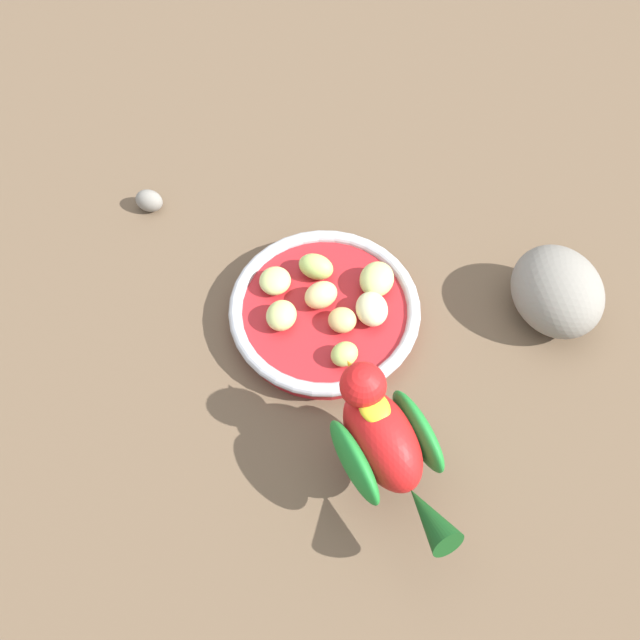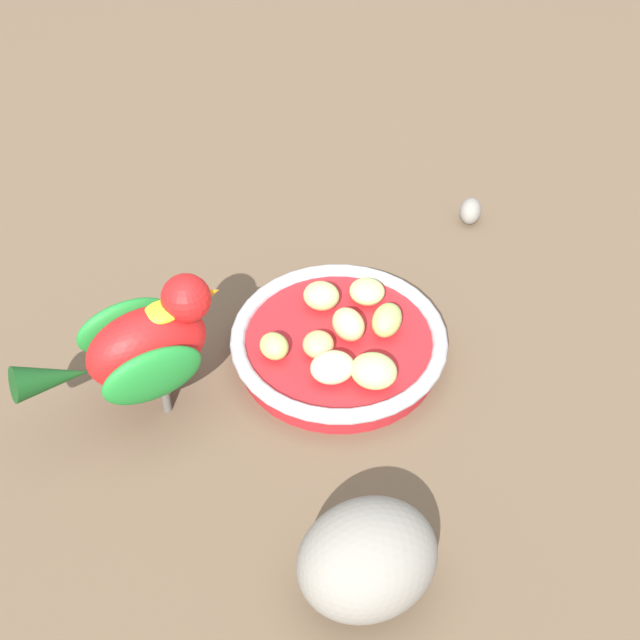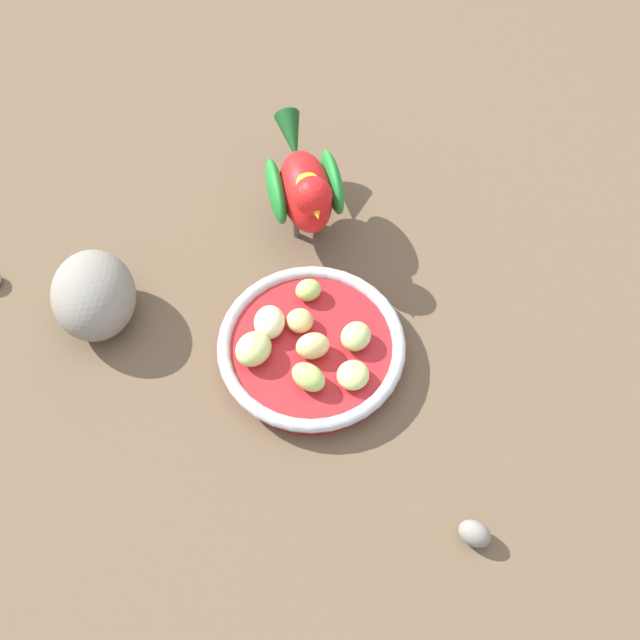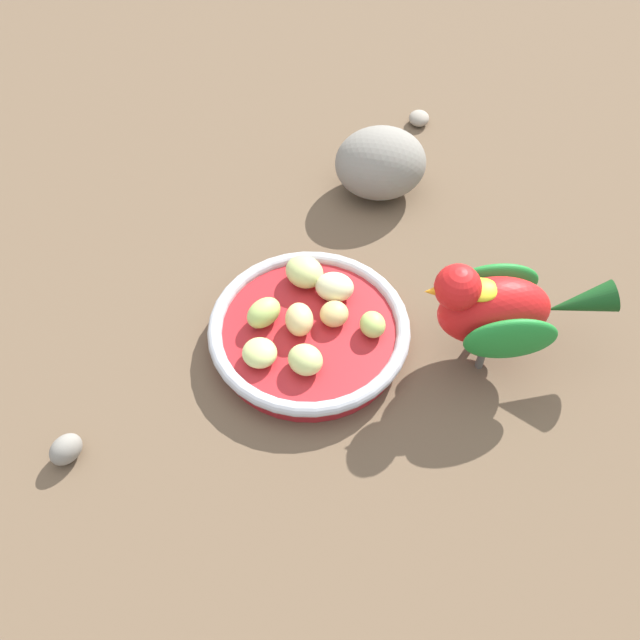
# 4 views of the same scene
# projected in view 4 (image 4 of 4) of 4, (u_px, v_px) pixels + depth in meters

# --- Properties ---
(ground_plane) EXTENTS (4.00, 4.00, 0.00)m
(ground_plane) POSITION_uv_depth(u_px,v_px,m) (296.00, 329.00, 0.70)
(ground_plane) COLOR brown
(feeding_bowl) EXTENTS (0.19, 0.19, 0.03)m
(feeding_bowl) POSITION_uv_depth(u_px,v_px,m) (309.00, 332.00, 0.68)
(feeding_bowl) COLOR #AD1E23
(feeding_bowl) RESTS_ON ground_plane
(apple_piece_0) EXTENTS (0.04, 0.04, 0.02)m
(apple_piece_0) POSITION_uv_depth(u_px,v_px,m) (334.00, 314.00, 0.67)
(apple_piece_0) COLOR tan
(apple_piece_0) RESTS_ON feeding_bowl
(apple_piece_1) EXTENTS (0.05, 0.05, 0.03)m
(apple_piece_1) POSITION_uv_depth(u_px,v_px,m) (304.00, 272.00, 0.70)
(apple_piece_1) COLOR #C6D17A
(apple_piece_1) RESTS_ON feeding_bowl
(apple_piece_2) EXTENTS (0.04, 0.04, 0.02)m
(apple_piece_2) POSITION_uv_depth(u_px,v_px,m) (305.00, 360.00, 0.64)
(apple_piece_2) COLOR #C6D17A
(apple_piece_2) RESTS_ON feeding_bowl
(apple_piece_3) EXTENTS (0.04, 0.03, 0.03)m
(apple_piece_3) POSITION_uv_depth(u_px,v_px,m) (294.00, 320.00, 0.66)
(apple_piece_3) COLOR #E5C67F
(apple_piece_3) RESTS_ON feeding_bowl
(apple_piece_4) EXTENTS (0.04, 0.05, 0.03)m
(apple_piece_4) POSITION_uv_depth(u_px,v_px,m) (335.00, 287.00, 0.69)
(apple_piece_4) COLOR beige
(apple_piece_4) RESTS_ON feeding_bowl
(apple_piece_5) EXTENTS (0.04, 0.04, 0.02)m
(apple_piece_5) POSITION_uv_depth(u_px,v_px,m) (260.00, 353.00, 0.65)
(apple_piece_5) COLOR #C6D17A
(apple_piece_5) RESTS_ON feeding_bowl
(apple_piece_6) EXTENTS (0.03, 0.03, 0.02)m
(apple_piece_6) POSITION_uv_depth(u_px,v_px,m) (373.00, 325.00, 0.66)
(apple_piece_6) COLOR #B2CC66
(apple_piece_6) RESTS_ON feeding_bowl
(apple_piece_7) EXTENTS (0.04, 0.04, 0.03)m
(apple_piece_7) POSITION_uv_depth(u_px,v_px,m) (263.00, 310.00, 0.67)
(apple_piece_7) COLOR #B2CC66
(apple_piece_7) RESTS_ON feeding_bowl
(parrot) EXTENTS (0.09, 0.18, 0.12)m
(parrot) POSITION_uv_depth(u_px,v_px,m) (498.00, 308.00, 0.63)
(parrot) COLOR #59544C
(parrot) RESTS_ON ground_plane
(rock_large) EXTENTS (0.10, 0.12, 0.08)m
(rock_large) POSITION_uv_depth(u_px,v_px,m) (381.00, 163.00, 0.79)
(rock_large) COLOR gray
(rock_large) RESTS_ON ground_plane
(pebble_0) EXTENTS (0.04, 0.03, 0.02)m
(pebble_0) POSITION_uv_depth(u_px,v_px,m) (419.00, 118.00, 0.89)
(pebble_0) COLOR gray
(pebble_0) RESTS_ON ground_plane
(pebble_1) EXTENTS (0.04, 0.04, 0.03)m
(pebble_1) POSITION_uv_depth(u_px,v_px,m) (66.00, 449.00, 0.61)
(pebble_1) COLOR gray
(pebble_1) RESTS_ON ground_plane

